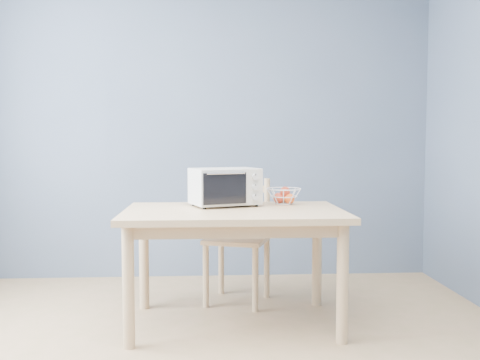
{
  "coord_description": "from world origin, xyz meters",
  "views": [
    {
      "loc": [
        0.06,
        -2.43,
        1.18
      ],
      "look_at": [
        0.27,
        1.12,
        0.93
      ],
      "focal_mm": 40.0,
      "sensor_mm": 36.0,
      "label": 1
    }
  ],
  "objects": [
    {
      "name": "toaster_oven",
      "position": [
        0.15,
        1.16,
        0.88
      ],
      "size": [
        0.51,
        0.44,
        0.26
      ],
      "rotation": [
        0.0,
        0.0,
        0.34
      ],
      "color": "beige",
      "rests_on": "dining_table"
    },
    {
      "name": "fruit_basket",
      "position": [
        0.58,
        1.25,
        0.81
      ],
      "size": [
        0.28,
        0.28,
        0.12
      ],
      "rotation": [
        0.0,
        0.0,
        -0.16
      ],
      "color": "white",
      "rests_on": "dining_table"
    },
    {
      "name": "dining_table",
      "position": [
        0.22,
        0.97,
        0.65
      ],
      "size": [
        1.4,
        0.9,
        0.75
      ],
      "color": "#DBB483",
      "rests_on": "ground"
    },
    {
      "name": "dining_chair",
      "position": [
        0.28,
        1.49,
        0.45
      ],
      "size": [
        0.54,
        0.54,
        0.91
      ],
      "rotation": [
        0.0,
        0.0,
        -0.33
      ],
      "color": "#DBB483",
      "rests_on": "ground"
    },
    {
      "name": "room",
      "position": [
        0.0,
        0.0,
        1.3
      ],
      "size": [
        4.01,
        4.51,
        2.61
      ],
      "color": "tan",
      "rests_on": "ground"
    }
  ]
}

